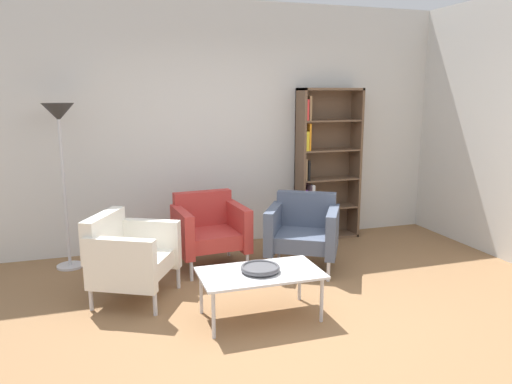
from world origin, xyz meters
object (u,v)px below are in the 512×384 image
Objects in this scene: decorative_bowl at (260,268)px; armchair_by_bookshelf at (209,229)px; armchair_spare_guest at (303,230)px; floor_lamp_torchiere at (60,132)px; coffee_table_low at (260,275)px; bookshelf_tall at (323,167)px; armchair_corner_red at (129,255)px.

armchair_by_bookshelf reaches higher than decorative_bowl.
decorative_bowl is 1.30m from armchair_spare_guest.
decorative_bowl is 2.57m from floor_lamp_torchiere.
armchair_by_bookshelf is (-0.13, 1.36, 0.05)m from coffee_table_low.
bookshelf_tall reaches higher than decorative_bowl.
coffee_table_low is at bearing -98.35° from armchair_corner_red.
armchair_corner_red is (-1.00, 0.74, 0.05)m from coffee_table_low.
armchair_corner_red is (-1.82, -0.27, 0.00)m from armchair_spare_guest.
floor_lamp_torchiere is (-1.57, 1.77, 1.01)m from decorative_bowl.
armchair_by_bookshelf is 0.84× the size of armchair_corner_red.
floor_lamp_torchiere is at bearing 159.07° from armchair_by_bookshelf.
armchair_spare_guest is at bearing 50.92° from decorative_bowl.
armchair_by_bookshelf is 1.82m from floor_lamp_torchiere.
floor_lamp_torchiere reaches higher than armchair_by_bookshelf.
decorative_bowl is at bearing -48.45° from floor_lamp_torchiere.
armchair_spare_guest is 1.01× the size of armchair_corner_red.
coffee_table_low is 1.07× the size of armchair_spare_guest.
bookshelf_tall is 3.12m from floor_lamp_torchiere.
bookshelf_tall is at bearing 52.99° from decorative_bowl.
armchair_corner_red is at bearing -141.02° from armchair_spare_guest.
armchair_by_bookshelf is 1.01m from armchair_spare_guest.
coffee_table_low is 0.57× the size of floor_lamp_torchiere.
floor_lamp_torchiere is at bearing 56.48° from armchair_corner_red.
armchair_corner_red is at bearing 143.79° from decorative_bowl.
armchair_corner_red is at bearing -61.38° from floor_lamp_torchiere.
floor_lamp_torchiere is (-1.44, 0.41, 1.03)m from armchair_by_bookshelf.
armchair_corner_red reaches higher than coffee_table_low.
bookshelf_tall reaches higher than armchair_by_bookshelf.
coffee_table_low is at bearing -89.58° from armchair_by_bookshelf.
coffee_table_low is 1.37m from armchair_by_bookshelf.
bookshelf_tall is 2.05× the size of armchair_corner_red.
bookshelf_tall is 1.09× the size of floor_lamp_torchiere.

